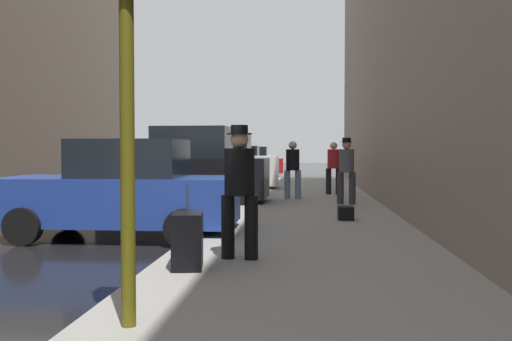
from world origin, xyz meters
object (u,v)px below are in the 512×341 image
at_px(pedestrian_with_fedora, 239,185).
at_px(pedestrian_with_beanie, 346,167).
at_px(parked_black_suv, 187,170).
at_px(traffic_light, 127,6).
at_px(rolling_suitcase, 188,241).
at_px(parked_gray_coupe, 235,166).
at_px(parked_blue_sedan, 122,191).
at_px(parked_white_van, 218,165).
at_px(pedestrian_in_red_jacket, 334,165).
at_px(duffel_bag, 346,213).
at_px(pedestrian_in_jeans, 293,167).
at_px(parked_red_hatchback, 248,163).
at_px(fire_hydrant, 252,189).

bearing_deg(pedestrian_with_fedora, pedestrian_with_beanie, 75.90).
bearing_deg(parked_black_suv, traffic_light, -80.65).
xyz_separation_m(pedestrian_with_beanie, rolling_suitcase, (-2.54, -8.51, -0.65)).
bearing_deg(parked_gray_coupe, parked_blue_sedan, -90.00).
xyz_separation_m(parked_white_van, pedestrian_in_red_jacket, (4.24, -2.88, 0.07)).
bearing_deg(pedestrian_with_fedora, parked_white_van, 99.77).
relative_size(parked_black_suv, pedestrian_in_red_jacket, 2.71).
height_order(pedestrian_in_red_jacket, pedestrian_with_beanie, pedestrian_with_beanie).
xyz_separation_m(parked_blue_sedan, rolling_suitcase, (1.87, -3.21, -0.36)).
bearing_deg(parked_gray_coupe, pedestrian_with_beanie, -69.19).
bearing_deg(pedestrian_in_red_jacket, duffel_bag, -90.75).
distance_m(parked_gray_coupe, pedestrian_in_jeans, 10.46).
distance_m(pedestrian_with_fedora, pedestrian_in_jeans, 9.43).
bearing_deg(pedestrian_in_red_jacket, pedestrian_with_beanie, -87.09).
bearing_deg(duffel_bag, parked_blue_sedan, -155.89).
bearing_deg(parked_gray_coupe, parked_white_van, -90.00).
distance_m(pedestrian_in_red_jacket, duffel_bag, 6.87).
distance_m(parked_gray_coupe, pedestrian_with_beanie, 12.41).
bearing_deg(traffic_light, parked_white_van, 96.20).
xyz_separation_m(pedestrian_with_beanie, duffel_bag, (-0.26, -3.44, -0.85)).
height_order(parked_gray_coupe, parked_red_hatchback, same).
bearing_deg(fire_hydrant, pedestrian_in_red_jacket, 47.28).
distance_m(parked_red_hatchback, duffel_bag, 21.58).
relative_size(pedestrian_with_beanie, duffel_bag, 4.04).
xyz_separation_m(fire_hydrant, pedestrian_with_beanie, (2.60, -0.75, 0.64)).
distance_m(parked_red_hatchback, traffic_light, 28.66).
bearing_deg(fire_hydrant, parked_red_hatchback, 96.06).
xyz_separation_m(traffic_light, rolling_suitcase, (0.01, 2.29, -2.27)).
bearing_deg(fire_hydrant, parked_blue_sedan, -106.61).
bearing_deg(pedestrian_in_red_jacket, fire_hydrant, -132.72).
xyz_separation_m(parked_red_hatchback, duffel_bag, (4.15, -21.17, -0.56)).
bearing_deg(parked_gray_coupe, traffic_light, -85.27).
bearing_deg(parked_gray_coupe, parked_red_hatchback, 90.00).
height_order(pedestrian_with_fedora, pedestrian_in_jeans, pedestrian_with_fedora).
height_order(traffic_light, rolling_suitcase, traffic_light).
bearing_deg(parked_blue_sedan, parked_red_hatchback, 90.00).
bearing_deg(rolling_suitcase, fire_hydrant, 90.40).
height_order(traffic_light, pedestrian_with_beanie, traffic_light).
relative_size(fire_hydrant, duffel_bag, 1.60).
relative_size(parked_white_van, parked_gray_coupe, 1.09).
distance_m(parked_red_hatchback, fire_hydrant, 17.08).
distance_m(pedestrian_with_fedora, rolling_suitcase, 1.08).
relative_size(traffic_light, pedestrian_with_fedora, 2.03).
height_order(parked_gray_coupe, pedestrian_with_fedora, pedestrian_with_fedora).
relative_size(parked_blue_sedan, pedestrian_in_jeans, 2.46).
relative_size(parked_gray_coupe, rolling_suitcase, 4.06).
xyz_separation_m(parked_gray_coupe, parked_red_hatchback, (-0.00, 6.14, 0.00)).
height_order(parked_blue_sedan, parked_red_hatchback, same).
bearing_deg(traffic_light, parked_blue_sedan, 108.60).
bearing_deg(fire_hydrant, traffic_light, -89.75).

